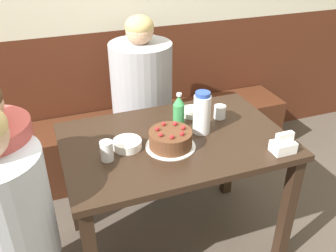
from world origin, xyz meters
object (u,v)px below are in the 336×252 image
Objects in this scene: birthday_cake at (171,139)px; bowl_soup_white at (192,112)px; water_pitcher at (202,113)px; bench_seat at (135,143)px; soju_bottle at (179,111)px; bowl_rice_small at (128,145)px; person_pale_blue_shirt at (142,108)px; glass_water_tall at (107,151)px; person_grey_tee at (8,211)px; glass_tumbler_short at (220,112)px; napkin_holder at (283,145)px; person_teal_shirt at (8,233)px.

bowl_soup_white is at bearing 49.59° from birthday_cake.
bench_seat is at bearing 100.64° from water_pitcher.
soju_bottle is (0.07, -0.71, 0.61)m from bench_seat.
bowl_rice_small is 0.71m from person_pale_blue_shirt.
bowl_rice_small is 0.12× the size of person_pale_blue_shirt.
soju_bottle reaches higher than glass_water_tall.
bench_seat is 1.97× the size of person_grey_tee.
soju_bottle is 0.25m from glass_tumbler_short.
person_teal_shirt reaches higher than napkin_holder.
person_pale_blue_shirt reaches higher than person_teal_shirt.
bowl_rice_small is (-0.25, -0.83, 0.54)m from bench_seat.
person_teal_shirt is (-0.47, -0.16, -0.20)m from glass_water_tall.
bowl_soup_white is at bearing 26.60° from glass_water_tall.
napkin_holder is 0.56m from bowl_soup_white.
bowl_soup_white reaches higher than bench_seat.
person_teal_shirt is (-0.90, -0.34, -0.24)m from soju_bottle.
soju_bottle is at bearing 57.74° from birthday_cake.
bowl_rice_small reaches higher than bench_seat.
person_pale_blue_shirt reaches higher than bowl_soup_white.
glass_tumbler_short is at bearing -35.04° from bowl_soup_white.
bowl_soup_white is 1.87× the size of glass_tumbler_short.
bowl_soup_white is at bearing 23.15° from person_teal_shirt.
bench_seat is 21.77× the size of napkin_holder.
person_teal_shirt is 1.21m from person_pale_blue_shirt.
glass_water_tall is (-0.43, -0.18, -0.04)m from soju_bottle.
person_pale_blue_shirt reaches higher than glass_water_tall.
soju_bottle is 0.56m from napkin_holder.
soju_bottle is (-0.09, 0.10, -0.02)m from water_pitcher.
napkin_holder is 0.75m from bowl_rice_small.
bench_seat is at bearing 73.29° from bowl_rice_small.
person_grey_tee reaches higher than bench_seat.
soju_bottle is at bearing 131.05° from water_pitcher.
person_grey_tee is (-0.85, -0.72, -0.02)m from person_pale_blue_shirt.
glass_tumbler_short is (0.25, 0.00, -0.05)m from soju_bottle.
water_pitcher is 3.11× the size of glass_tumbler_short.
water_pitcher is 0.53m from glass_water_tall.
napkin_holder is (0.29, -0.31, -0.07)m from water_pitcher.
bowl_rice_small is 0.64m from person_teal_shirt.
birthday_cake is 1.76× the size of bowl_rice_small.
person_grey_tee is (-0.78, -0.02, -0.20)m from birthday_cake.
soju_bottle is 0.47m from glass_water_tall.
napkin_holder is at bearing -47.27° from soju_bottle.
birthday_cake is 0.81m from person_grey_tee.
birthday_cake reaches higher than bench_seat.
person_teal_shirt is (-0.78, -0.16, -0.20)m from birthday_cake.
person_pale_blue_shirt is at bearing 102.66° from water_pitcher.
bowl_soup_white is at bearing 22.02° from person_pale_blue_shirt.
napkin_holder is 0.09× the size of person_grey_tee.
person_teal_shirt is at bearing -44.52° from person_pale_blue_shirt.
glass_tumbler_short is (0.13, -0.09, 0.02)m from bowl_soup_white.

